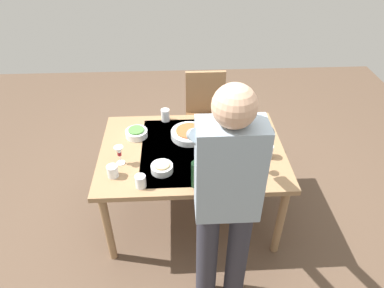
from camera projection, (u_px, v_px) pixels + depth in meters
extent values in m
plane|color=brown|center=(192.00, 212.00, 3.18)|extent=(6.00, 6.00, 0.00)
cube|color=#93704C|center=(192.00, 151.00, 2.76)|extent=(1.44, 1.01, 0.04)
cube|color=#B2B7C1|center=(192.00, 149.00, 2.75)|extent=(0.79, 0.86, 0.00)
cylinder|color=#93704C|center=(257.00, 151.00, 3.35)|extent=(0.06, 0.06, 0.69)
cylinder|color=#93704C|center=(121.00, 155.00, 3.30)|extent=(0.06, 0.06, 0.69)
cylinder|color=#93704C|center=(280.00, 221.00, 2.65)|extent=(0.06, 0.06, 0.69)
cylinder|color=#93704C|center=(108.00, 228.00, 2.60)|extent=(0.06, 0.06, 0.69)
cube|color=brown|center=(206.00, 122.00, 3.56)|extent=(0.40, 0.40, 0.04)
cube|color=#93704C|center=(205.00, 92.00, 3.56)|extent=(0.40, 0.04, 0.45)
cylinder|color=#93704C|center=(220.00, 130.00, 3.84)|extent=(0.04, 0.04, 0.43)
cylinder|color=#93704C|center=(189.00, 131.00, 3.83)|extent=(0.04, 0.04, 0.43)
cylinder|color=#93704C|center=(224.00, 149.00, 3.57)|extent=(0.04, 0.04, 0.43)
cylinder|color=#93704C|center=(190.00, 150.00, 3.55)|extent=(0.04, 0.04, 0.43)
cylinder|color=#2D2D38|center=(207.00, 257.00, 2.29)|extent=(0.14, 0.14, 0.88)
cylinder|color=#2D2D38|center=(237.00, 255.00, 2.30)|extent=(0.14, 0.14, 0.88)
cube|color=#8C9EAD|center=(229.00, 171.00, 1.85)|extent=(0.36, 0.20, 0.60)
sphere|color=tan|center=(235.00, 106.00, 1.61)|extent=(0.22, 0.22, 0.22)
cylinder|color=#8C9EAD|center=(194.00, 135.00, 1.99)|extent=(0.08, 0.52, 0.40)
cylinder|color=#8C9EAD|center=(254.00, 133.00, 2.01)|extent=(0.08, 0.52, 0.40)
cylinder|color=black|center=(196.00, 175.00, 2.36)|extent=(0.07, 0.07, 0.20)
cylinder|color=black|center=(197.00, 158.00, 2.27)|extent=(0.03, 0.03, 0.08)
cylinder|color=black|center=(197.00, 153.00, 2.24)|extent=(0.03, 0.03, 0.02)
cylinder|color=white|center=(258.00, 171.00, 2.53)|extent=(0.06, 0.06, 0.01)
cylinder|color=white|center=(259.00, 167.00, 2.51)|extent=(0.01, 0.01, 0.07)
cone|color=white|center=(260.00, 160.00, 2.46)|extent=(0.07, 0.07, 0.07)
cylinder|color=maroon|center=(260.00, 162.00, 2.48)|extent=(0.03, 0.03, 0.03)
cylinder|color=white|center=(121.00, 163.00, 2.61)|extent=(0.06, 0.06, 0.01)
cylinder|color=white|center=(120.00, 159.00, 2.58)|extent=(0.01, 0.01, 0.07)
cone|color=white|center=(119.00, 151.00, 2.54)|extent=(0.07, 0.07, 0.07)
cylinder|color=maroon|center=(119.00, 154.00, 2.55)|extent=(0.03, 0.03, 0.03)
cylinder|color=silver|center=(141.00, 181.00, 2.38)|extent=(0.07, 0.07, 0.09)
cylinder|color=silver|center=(113.00, 171.00, 2.47)|extent=(0.08, 0.08, 0.09)
cylinder|color=silver|center=(165.00, 115.00, 3.04)|extent=(0.07, 0.07, 0.11)
cylinder|color=silver|center=(268.00, 151.00, 2.64)|extent=(0.08, 0.08, 0.10)
cylinder|color=silver|center=(189.00, 134.00, 2.86)|extent=(0.30, 0.30, 0.05)
cylinder|color=#C6562D|center=(189.00, 132.00, 2.85)|extent=(0.22, 0.22, 0.03)
cylinder|color=silver|center=(137.00, 133.00, 2.87)|extent=(0.18, 0.18, 0.05)
cylinder|color=#4C843D|center=(136.00, 131.00, 2.85)|extent=(0.13, 0.13, 0.03)
cylinder|color=silver|center=(162.00, 168.00, 2.52)|extent=(0.16, 0.16, 0.05)
cylinder|color=tan|center=(162.00, 166.00, 2.50)|extent=(0.12, 0.12, 0.03)
cylinder|color=silver|center=(209.00, 165.00, 2.58)|extent=(0.23, 0.23, 0.01)
cube|color=silver|center=(231.00, 123.00, 3.03)|extent=(0.08, 0.17, 0.00)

